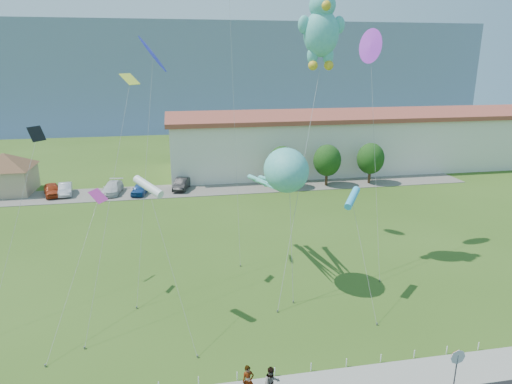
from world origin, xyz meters
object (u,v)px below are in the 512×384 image
warehouse (368,139)px  parked_car_blue (140,189)px  parked_car_red (52,190)px  pedestrian_left (248,381)px  teddy_bear_kite (322,27)px  pedestrian_right (272,383)px  parked_car_silver (65,189)px  parked_car_white (113,188)px  stop_sign (457,361)px  parked_car_black (182,184)px  pavilion (5,169)px  octopus_kite (282,176)px

warehouse → parked_car_blue: bearing=-164.0°
parked_car_red → pedestrian_left: bearing=-82.4°
teddy_bear_kite → pedestrian_right: bearing=-114.1°
pedestrian_left → parked_car_silver: pedestrian_left is taller
warehouse → parked_car_silver: warehouse is taller
parked_car_silver → parked_car_white: parked_car_white is taller
stop_sign → parked_car_black: stop_sign is taller
parked_car_blue → teddy_bear_kite: size_ratio=0.19×
pavilion → warehouse: bearing=6.8°
stop_sign → parked_car_blue: size_ratio=0.63×
warehouse → pedestrian_right: bearing=-118.5°
pedestrian_left → parked_car_silver: (-16.18, 38.29, -0.15)m
parked_car_white → pedestrian_left: bearing=-67.5°
octopus_kite → parked_car_black: bearing=104.5°
warehouse → stop_sign: warehouse is taller
parked_car_white → parked_car_silver: bearing=-177.9°
parked_car_silver → octopus_kite: size_ratio=0.41×
teddy_bear_kite → parked_car_blue: bearing=125.5°
parked_car_silver → teddy_bear_kite: teddy_bear_kite is taller
pavilion → pedestrian_left: size_ratio=5.67×
octopus_kite → parked_car_blue: bearing=115.4°
pavilion → warehouse: size_ratio=0.15×
warehouse → parked_car_red: bearing=-169.2°
warehouse → teddy_bear_kite: 38.91m
pedestrian_right → teddy_bear_kite: 24.51m
pedestrian_right → octopus_kite: octopus_kite is taller
pedestrian_left → parked_car_red: pedestrian_left is taller
parked_car_silver → parked_car_blue: size_ratio=1.06×
pedestrian_right → pedestrian_left: bearing=147.9°
parked_car_blue → stop_sign: bearing=-53.3°
pedestrian_left → octopus_kite: size_ratio=0.16×
stop_sign → teddy_bear_kite: 23.73m
pedestrian_left → parked_car_white: size_ratio=0.33×
warehouse → parked_car_blue: 35.34m
pavilion → pedestrian_right: size_ratio=5.28×
parked_car_black → octopus_kite: octopus_kite is taller
pavilion → parked_car_blue: size_ratio=2.31×
pedestrian_right → parked_car_red: size_ratio=0.40×
pedestrian_left → teddy_bear_kite: (8.16, 15.37, 17.37)m
stop_sign → parked_car_silver: size_ratio=0.59×
parked_car_red → parked_car_blue: (10.48, -1.26, -0.06)m
warehouse → parked_car_red: (-44.30, -8.43, -3.33)m
parked_car_black → pedestrian_left: bearing=-72.5°
parked_car_red → parked_car_blue: size_ratio=1.09×
parked_car_blue → pedestrian_right: bearing=-65.0°
parked_car_blue → pedestrian_left: bearing=-66.5°
octopus_kite → teddy_bear_kite: (3.61, 3.24, 10.24)m
pavilion → parked_car_red: (5.70, -2.43, -2.23)m
stop_sign → parked_car_black: 41.56m
teddy_bear_kite → pedestrian_left: bearing=-118.0°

